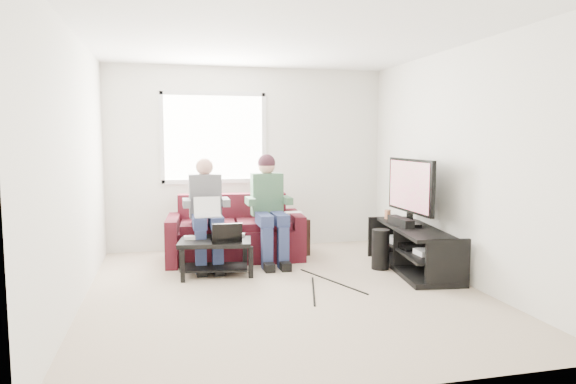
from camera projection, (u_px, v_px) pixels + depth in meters
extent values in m
plane|color=#C3B097|center=(284.00, 290.00, 5.40)|extent=(4.50, 4.50, 0.00)
plane|color=white|center=(283.00, 37.00, 5.12)|extent=(4.50, 4.50, 0.00)
plane|color=silver|center=(249.00, 158.00, 7.44)|extent=(4.50, 0.00, 4.50)
plane|color=silver|center=(367.00, 187.00, 3.08)|extent=(4.50, 0.00, 4.50)
plane|color=silver|center=(75.00, 170.00, 4.80)|extent=(0.00, 4.50, 4.50)
plane|color=silver|center=(458.00, 165.00, 5.72)|extent=(0.00, 4.50, 4.50)
cube|color=white|center=(214.00, 138.00, 7.28)|extent=(1.40, 0.01, 1.20)
cube|color=silver|center=(214.00, 138.00, 7.27)|extent=(1.48, 0.04, 1.28)
cube|color=#42101D|center=(236.00, 243.00, 6.78)|extent=(1.53, 0.90, 0.41)
cube|color=#42101D|center=(232.00, 209.00, 7.07)|extent=(1.48, 0.32, 0.42)
cube|color=#42101D|center=(173.00, 240.00, 6.59)|extent=(0.22, 0.89, 0.59)
cube|color=#42101D|center=(295.00, 234.00, 6.96)|extent=(0.22, 0.89, 0.59)
cube|color=#42101D|center=(208.00, 226.00, 6.65)|extent=(0.74, 0.72, 0.10)
cube|color=#42101D|center=(263.00, 224.00, 6.82)|extent=(0.74, 0.72, 0.10)
cube|color=navy|center=(199.00, 222.00, 6.21)|extent=(0.16, 0.45, 0.14)
cube|color=navy|center=(216.00, 221.00, 6.26)|extent=(0.16, 0.45, 0.14)
cube|color=navy|center=(201.00, 252.00, 6.07)|extent=(0.13, 0.13, 0.51)
cube|color=navy|center=(218.00, 251.00, 6.12)|extent=(0.13, 0.13, 0.51)
cube|color=slate|center=(205.00, 196.00, 6.52)|extent=(0.40, 0.22, 0.55)
sphere|color=tan|center=(205.00, 167.00, 6.50)|extent=(0.22, 0.22, 0.22)
cube|color=navy|center=(264.00, 219.00, 6.40)|extent=(0.16, 0.45, 0.14)
cube|color=navy|center=(280.00, 219.00, 6.45)|extent=(0.16, 0.45, 0.14)
cube|color=navy|center=(267.00, 248.00, 6.25)|extent=(0.13, 0.13, 0.51)
cube|color=navy|center=(283.00, 247.00, 6.30)|extent=(0.13, 0.13, 0.51)
cube|color=#525555|center=(267.00, 194.00, 6.71)|extent=(0.40, 0.22, 0.55)
sphere|color=tan|center=(266.00, 166.00, 6.69)|extent=(0.22, 0.22, 0.22)
sphere|color=#351A23|center=(266.00, 163.00, 6.68)|extent=(0.23, 0.23, 0.23)
cube|color=black|center=(215.00, 242.00, 5.96)|extent=(0.89, 0.63, 0.05)
cube|color=black|center=(215.00, 267.00, 5.99)|extent=(0.80, 0.54, 0.02)
cube|color=black|center=(183.00, 266.00, 5.68)|extent=(0.05, 0.05, 0.36)
cube|color=black|center=(251.00, 262.00, 5.85)|extent=(0.05, 0.05, 0.36)
cube|color=black|center=(181.00, 257.00, 6.11)|extent=(0.05, 0.05, 0.36)
cube|color=black|center=(245.00, 254.00, 6.28)|extent=(0.05, 0.05, 0.36)
cube|color=silver|center=(190.00, 238.00, 6.01)|extent=(0.14, 0.09, 0.04)
cube|color=black|center=(205.00, 236.00, 6.11)|extent=(0.16, 0.12, 0.04)
cube|color=gray|center=(239.00, 235.00, 6.17)|extent=(0.16, 0.12, 0.04)
cube|color=black|center=(413.00, 228.00, 6.15)|extent=(0.70, 1.66, 0.04)
cube|color=black|center=(413.00, 249.00, 6.18)|extent=(0.65, 1.60, 0.03)
cube|color=black|center=(412.00, 268.00, 6.20)|extent=(0.70, 1.66, 0.06)
cube|color=black|center=(448.00, 264.00, 5.42)|extent=(0.48, 0.11, 0.54)
cube|color=black|center=(386.00, 237.00, 6.94)|extent=(0.48, 0.11, 0.54)
cube|color=black|center=(410.00, 224.00, 6.24)|extent=(0.12, 0.40, 0.04)
cube|color=black|center=(410.00, 217.00, 6.24)|extent=(0.06, 0.06, 0.12)
cube|color=black|center=(411.00, 186.00, 6.20)|extent=(0.05, 1.10, 0.65)
cube|color=#CA2F66|center=(408.00, 186.00, 6.19)|extent=(0.01, 1.01, 0.58)
cube|color=black|center=(401.00, 222.00, 6.21)|extent=(0.12, 0.50, 0.10)
cylinder|color=#AB6C49|center=(388.00, 214.00, 6.74)|extent=(0.08, 0.08, 0.12)
cube|color=silver|center=(430.00, 252.00, 5.79)|extent=(0.30, 0.22, 0.06)
cube|color=gray|center=(402.00, 239.00, 6.46)|extent=(0.34, 0.26, 0.08)
cube|color=black|center=(415.00, 245.00, 6.12)|extent=(0.38, 0.30, 0.07)
cylinder|color=black|center=(381.00, 249.00, 6.25)|extent=(0.21, 0.21, 0.49)
cube|color=black|center=(406.00, 273.00, 6.04)|extent=(0.15, 0.42, 0.02)
cube|color=black|center=(294.00, 237.00, 7.02)|extent=(0.33, 0.33, 0.49)
cube|color=silver|center=(294.00, 216.00, 6.99)|extent=(0.22, 0.18, 0.10)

